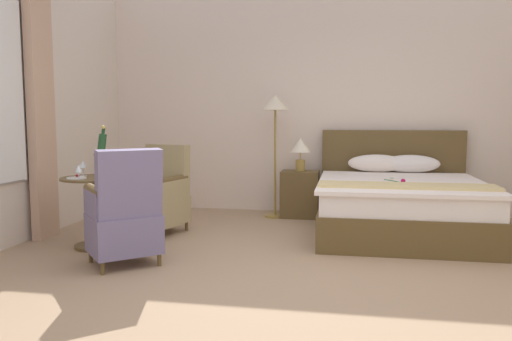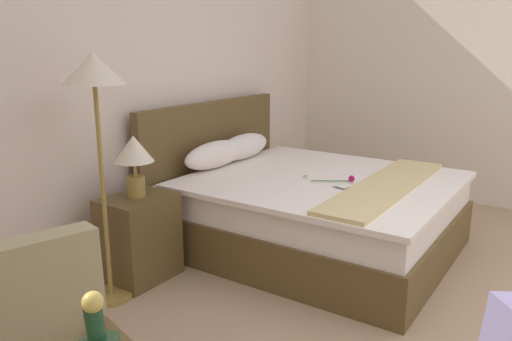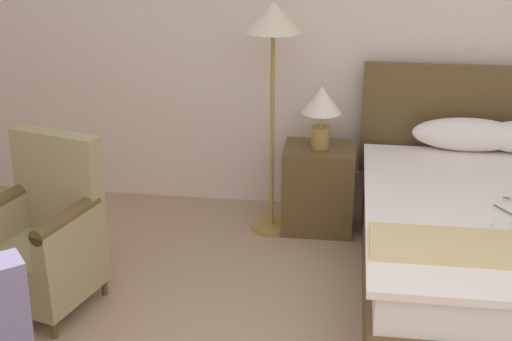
# 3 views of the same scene
# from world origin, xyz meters

# --- Properties ---
(ground_plane) EXTENTS (7.71, 7.71, 0.00)m
(ground_plane) POSITION_xyz_m (0.00, 0.00, 0.00)
(ground_plane) COLOR tan
(wall_headboard_side) EXTENTS (5.96, 0.12, 3.10)m
(wall_headboard_side) POSITION_xyz_m (0.00, 3.17, 1.55)
(wall_headboard_side) COLOR beige
(wall_headboard_side) RESTS_ON ground
(bed) EXTENTS (1.81, 2.12, 1.13)m
(bed) POSITION_xyz_m (0.94, 2.01, 0.33)
(bed) COLOR brown
(bed) RESTS_ON ground
(nightstand) EXTENTS (0.51, 0.38, 0.60)m
(nightstand) POSITION_xyz_m (-0.23, 2.71, 0.30)
(nightstand) COLOR brown
(nightstand) RESTS_ON ground
(bedside_lamp) EXTENTS (0.27, 0.27, 0.43)m
(bedside_lamp) POSITION_xyz_m (-0.23, 2.71, 0.90)
(bedside_lamp) COLOR olive
(bedside_lamp) RESTS_ON nightstand
(floor_lamp_brass) EXTENTS (0.37, 0.37, 1.58)m
(floor_lamp_brass) POSITION_xyz_m (-0.55, 2.66, 1.33)
(floor_lamp_brass) COLOR olive
(floor_lamp_brass) RESTS_ON ground
(side_table_round) EXTENTS (0.66, 0.66, 0.70)m
(side_table_round) POSITION_xyz_m (-2.08, 0.81, 0.41)
(side_table_round) COLOR brown
(side_table_round) RESTS_ON ground
(champagne_bucket) EXTENTS (0.18, 0.18, 0.51)m
(champagne_bucket) POSITION_xyz_m (-2.01, 0.85, 0.86)
(champagne_bucket) COLOR olive
(champagne_bucket) RESTS_ON side_table_round
(wine_glass_near_bucket) EXTENTS (0.08, 0.08, 0.15)m
(wine_glass_near_bucket) POSITION_xyz_m (-2.25, 0.89, 0.81)
(wine_glass_near_bucket) COLOR white
(wine_glass_near_bucket) RESTS_ON side_table_round
(wine_glass_near_edge) EXTENTS (0.07, 0.07, 0.14)m
(wine_glass_near_edge) POSITION_xyz_m (-2.15, 0.63, 0.80)
(wine_glass_near_edge) COLOR white
(wine_glass_near_edge) RESTS_ON side_table_round
(snack_plate) EXTENTS (0.18, 0.18, 0.04)m
(snack_plate) POSITION_xyz_m (-2.19, 0.67, 0.71)
(snack_plate) COLOR white
(snack_plate) RESTS_ON side_table_round
(armchair_by_window) EXTENTS (0.70, 0.70, 0.98)m
(armchair_by_window) POSITION_xyz_m (-1.71, 1.55, 0.41)
(armchair_by_window) COLOR brown
(armchair_by_window) RESTS_ON ground
(armchair_facing_bed) EXTENTS (0.77, 0.77, 1.03)m
(armchair_facing_bed) POSITION_xyz_m (-1.52, 0.27, 0.43)
(armchair_facing_bed) COLOR brown
(armchair_facing_bed) RESTS_ON ground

